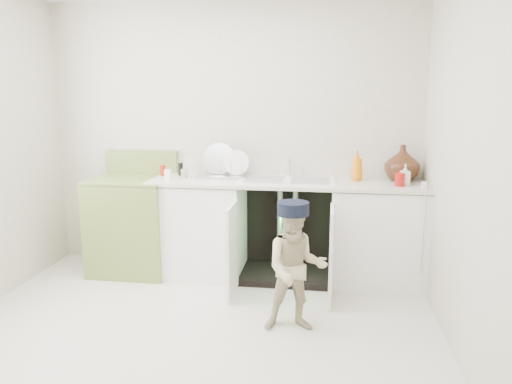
% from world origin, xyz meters
% --- Properties ---
extents(ground, '(3.50, 3.50, 0.00)m').
position_xyz_m(ground, '(0.00, 0.00, 0.00)').
color(ground, beige).
rests_on(ground, ground).
extents(room_shell, '(6.00, 5.50, 1.26)m').
position_xyz_m(room_shell, '(0.00, 0.00, 1.25)').
color(room_shell, beige).
rests_on(room_shell, ground).
extents(counter_run, '(2.44, 1.02, 1.22)m').
position_xyz_m(counter_run, '(0.58, 1.21, 0.47)').
color(counter_run, white).
rests_on(counter_run, ground).
extents(avocado_stove, '(0.72, 0.65, 1.11)m').
position_xyz_m(avocado_stove, '(-0.89, 1.18, 0.46)').
color(avocado_stove, olive).
rests_on(avocado_stove, ground).
extents(repair_worker, '(0.49, 0.88, 0.93)m').
position_xyz_m(repair_worker, '(0.70, 0.19, 0.47)').
color(repair_worker, beige).
rests_on(repair_worker, ground).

